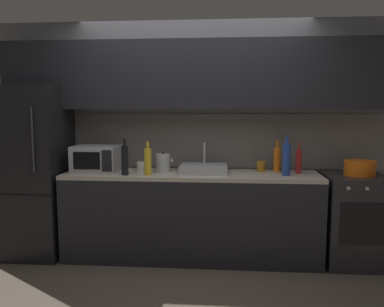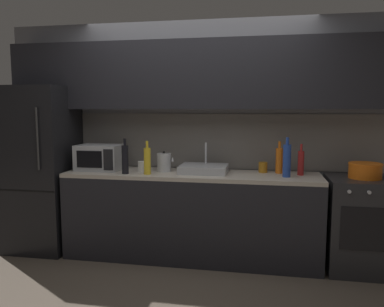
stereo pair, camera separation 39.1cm
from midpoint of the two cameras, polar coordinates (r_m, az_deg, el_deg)
name	(u,v)px [view 2 (the right image)]	position (r m, az deg, el deg)	size (l,w,h in m)	color
ground_plane	(171,298)	(3.38, 0.41, -20.78)	(10.00, 10.00, 0.00)	#4C4238
back_wall	(196,109)	(4.18, 3.32, 6.59)	(4.34, 0.44, 2.50)	slate
counter_run	(191,215)	(4.04, 2.67, -9.21)	(2.60, 0.60, 0.90)	black
refrigerator	(42,168)	(4.48, -19.12, -2.14)	(0.68, 0.69, 1.79)	black
oven_range	(358,224)	(4.16, 26.03, -9.44)	(0.60, 0.62, 0.90)	#232326
microwave	(100,157)	(4.19, -10.94, -0.57)	(0.46, 0.35, 0.27)	#A8AAAF
sink_basin	(204,169)	(3.95, 4.61, -2.29)	(0.48, 0.38, 0.30)	#ADAFB5
kettle	(164,162)	(4.01, -1.39, -1.33)	(0.18, 0.14, 0.22)	#B7BABF
wine_bottle_dark	(125,159)	(3.89, -7.09, -0.84)	(0.07, 0.07, 0.36)	black
wine_bottle_blue	(287,160)	(3.84, 16.77, -0.98)	(0.08, 0.08, 0.38)	#234299
wine_bottle_yellow	(147,161)	(3.84, -3.78, -1.07)	(0.07, 0.07, 0.34)	gold
wine_bottle_orange	(279,160)	(4.04, 15.55, -0.97)	(0.07, 0.07, 0.33)	orange
wine_bottle_red	(301,162)	(3.99, 18.59, -1.29)	(0.06, 0.06, 0.31)	#A82323
mug_amber	(263,167)	(4.06, 13.22, -2.03)	(0.09, 0.09, 0.11)	#B27019
mug_white	(142,167)	(4.00, -4.68, -1.98)	(0.08, 0.08, 0.11)	silver
cooking_pot	(365,171)	(4.06, 26.88, -2.31)	(0.30, 0.30, 0.15)	orange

